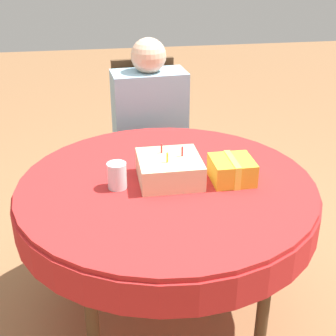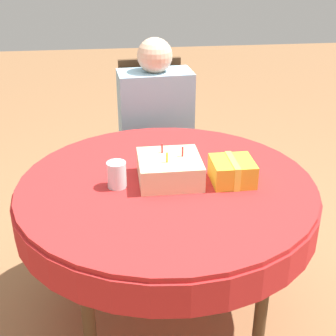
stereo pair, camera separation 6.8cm
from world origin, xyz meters
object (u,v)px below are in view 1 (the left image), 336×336
person (150,118)px  birthday_cake (169,169)px  drinking_glass (117,176)px  chair (148,139)px  gift_box (232,170)px

person → birthday_cake: 0.82m
drinking_glass → birthday_cake: bearing=7.8°
chair → gift_box: (0.23, -0.96, 0.24)m
drinking_glass → gift_box: size_ratio=0.61×
chair → birthday_cake: (-0.02, -0.92, 0.25)m
chair → gift_box: chair is taller
chair → drinking_glass: (-0.23, -0.95, 0.25)m
person → gift_box: (0.22, -0.86, 0.08)m
birthday_cake → drinking_glass: (-0.21, -0.03, 0.00)m
chair → drinking_glass: chair is taller
gift_box → birthday_cake: bearing=170.0°
person → drinking_glass: person is taller
drinking_glass → gift_box: 0.47m
birthday_cake → drinking_glass: 0.22m
birthday_cake → gift_box: bearing=-10.0°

